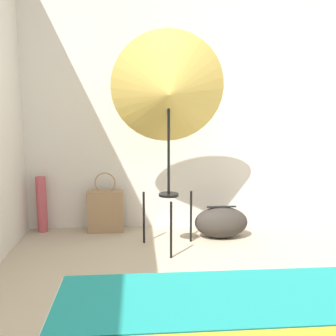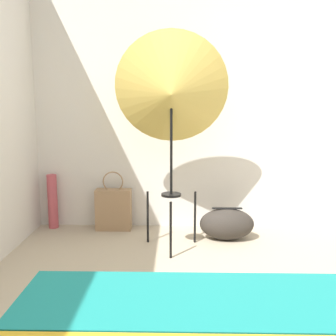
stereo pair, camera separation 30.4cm
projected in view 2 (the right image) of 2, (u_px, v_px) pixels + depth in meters
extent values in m
cube|color=silver|center=(218.00, 95.00, 3.76)|extent=(8.00, 0.05, 2.60)
cube|color=#197F7A|center=(241.00, 302.00, 1.58)|extent=(1.80, 0.48, 0.04)
cylinder|color=black|center=(171.00, 230.00, 3.09)|extent=(0.02, 0.02, 0.46)
cylinder|color=black|center=(148.00, 217.00, 3.45)|extent=(0.02, 0.02, 0.46)
cylinder|color=black|center=(195.00, 217.00, 3.44)|extent=(0.02, 0.02, 0.46)
cylinder|color=black|center=(171.00, 195.00, 3.29)|extent=(0.17, 0.17, 0.02)
cylinder|color=black|center=(171.00, 144.00, 3.22)|extent=(0.02, 0.02, 0.85)
cone|color=#D1B251|center=(171.00, 91.00, 3.15)|extent=(0.94, 0.47, 0.97)
cube|color=#9E7A56|center=(114.00, 209.00, 3.81)|extent=(0.34, 0.14, 0.40)
torus|color=#9E7A56|center=(113.00, 182.00, 3.76)|extent=(0.20, 0.01, 0.20)
ellipsoid|color=#332D28|center=(227.00, 224.00, 3.54)|extent=(0.49, 0.28, 0.28)
cube|color=black|center=(227.00, 208.00, 3.51)|extent=(0.27, 0.04, 0.01)
cylinder|color=#BC4C56|center=(53.00, 201.00, 3.85)|extent=(0.09, 0.09, 0.53)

